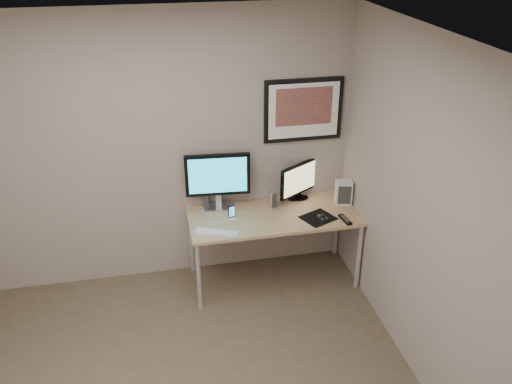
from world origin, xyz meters
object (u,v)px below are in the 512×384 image
Objects in this scene: speaker_left at (206,199)px; speaker_right at (272,199)px; desk at (274,221)px; phone_dock at (232,212)px; keyboard at (217,232)px; monitor_large at (218,179)px; fan_unit at (344,192)px; monitor_tv at (299,180)px; framed_art at (303,110)px.

speaker_left is 0.64m from speaker_right.
desk is 10.00× the size of speaker_left.
phone_dock is (-0.40, -0.00, 0.14)m from desk.
speaker_left is at bearing 115.88° from keyboard.
keyboard is at bearing -65.74° from speaker_left.
speaker_right reaches higher than keyboard.
desk is 2.62× the size of monitor_large.
fan_unit reaches higher than speaker_right.
monitor_tv is at bearing 50.96° from keyboard.
fan_unit is at bearing 11.62° from speaker_left.
framed_art is 1.90× the size of keyboard.
speaker_left is at bearing 145.98° from monitor_tv.
keyboard is (-0.57, -0.22, 0.07)m from desk.
speaker_right is 0.44m from phone_dock.
speaker_left is at bearing 153.72° from desk.
monitor_large is at bearing -175.69° from fan_unit.
keyboard is (-0.17, -0.22, -0.06)m from phone_dock.
fan_unit reaches higher than speaker_left.
desk is at bearing -115.48° from speaker_right.
speaker_left reaches higher than phone_dock.
speaker_right is at bearing 170.52° from monitor_tv.
monitor_large is 1.42× the size of monitor_tv.
desk is 0.74m from fan_unit.
phone_dock reaches higher than desk.
speaker_right is at bearing 81.99° from desk.
monitor_tv is at bearing -116.91° from framed_art.
speaker_left is (-0.60, 0.30, 0.15)m from desk.
keyboard is (-0.88, -0.47, -0.20)m from monitor_tv.
monitor_tv is 0.92m from speaker_left.
keyboard is at bearing -96.17° from monitor_large.
framed_art reaches higher than speaker_right.
phone_dock is 0.36× the size of keyboard.
speaker_left is at bearing 158.46° from monitor_large.
fan_unit reaches higher than desk.
monitor_tv reaches higher than phone_dock.
monitor_large is 0.56m from keyboard.
desk is 6.73× the size of fan_unit.
framed_art is at bearing 31.68° from monitor_tv.
monitor_large is (-0.49, 0.24, 0.37)m from desk.
phone_dock is at bearing -179.14° from speaker_right.
monitor_large is at bearing -173.79° from framed_art.
monitor_tv reaches higher than speaker_left.
framed_art is at bearing 8.23° from phone_dock.
monitor_large is at bearing -4.82° from speaker_left.
speaker_left is 0.67× the size of fan_unit.
framed_art is 0.89m from speaker_right.
keyboard is at bearing 176.89° from monitor_tv.
fan_unit is at bearing -34.94° from framed_art.
speaker_left is (-0.95, -0.04, -0.81)m from framed_art.
speaker_right reaches higher than desk.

